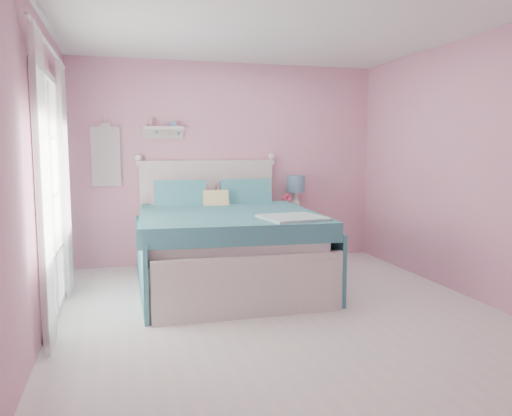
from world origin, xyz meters
name	(u,v)px	position (x,y,z in m)	size (l,w,h in m)	color
floor	(281,313)	(0.00, 0.00, 0.00)	(4.50, 4.50, 0.00)	silver
room_shell	(282,138)	(0.00, 0.00, 1.58)	(4.50, 4.50, 4.50)	pink
bed	(225,246)	(-0.30, 1.09, 0.43)	(1.93, 2.36, 1.34)	silver
nightstand	(292,236)	(0.80, 2.01, 0.33)	(0.45, 0.45, 0.65)	beige
table_lamp	(296,187)	(0.87, 2.07, 0.99)	(0.24, 0.24, 0.49)	white
vase	(287,207)	(0.73, 2.00, 0.73)	(0.14, 0.14, 0.15)	silver
teacup	(292,211)	(0.75, 1.88, 0.69)	(0.11, 0.11, 0.09)	pink
roses	(287,198)	(0.73, 1.99, 0.84)	(0.14, 0.11, 0.12)	#E44E6E
wall_shelf	(163,129)	(-0.85, 2.19, 1.73)	(0.50, 0.15, 0.25)	silver
hanging_dress	(106,156)	(-1.55, 2.18, 1.40)	(0.34, 0.03, 0.72)	white
french_door	(51,198)	(-1.97, 0.40, 1.07)	(0.04, 1.32, 2.16)	silver
curtain_near	(44,192)	(-1.92, -0.34, 1.18)	(0.04, 0.40, 2.32)	white
curtain_far	(65,180)	(-1.92, 1.14, 1.18)	(0.04, 0.40, 2.32)	white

